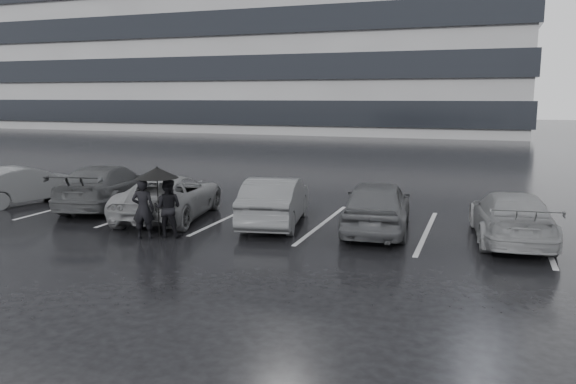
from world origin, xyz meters
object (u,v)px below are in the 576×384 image
(car_main, at_px, (377,206))
(car_east, at_px, (511,217))
(pedestrian_right, at_px, (168,208))
(pedestrian_left, at_px, (143,209))
(car_west_a, at_px, (275,201))
(car_west_c, at_px, (107,186))
(car_west_d, at_px, (26,185))
(car_west_b, at_px, (171,196))

(car_main, distance_m, car_east, 3.23)
(car_main, distance_m, pedestrian_right, 5.31)
(car_main, height_order, pedestrian_right, pedestrian_right)
(car_main, bearing_deg, pedestrian_left, 20.99)
(pedestrian_right, bearing_deg, car_west_a, -145.03)
(car_west_c, xyz_separation_m, pedestrian_left, (3.35, -3.04, 0.08))
(car_west_d, bearing_deg, car_west_c, -155.03)
(car_main, distance_m, car_west_b, 5.92)
(pedestrian_left, bearing_deg, car_west_b, -92.99)
(car_main, xyz_separation_m, car_west_c, (-8.60, 0.39, -0.01))
(car_east, height_order, pedestrian_right, pedestrian_right)
(car_main, height_order, car_west_b, car_main)
(car_west_d, bearing_deg, pedestrian_right, -179.76)
(car_west_a, bearing_deg, pedestrian_right, 36.09)
(car_west_a, height_order, car_west_c, car_west_c)
(car_west_b, distance_m, car_west_c, 2.77)
(car_west_d, bearing_deg, car_west_a, -161.80)
(car_west_b, height_order, car_west_d, car_west_b)
(car_west_d, bearing_deg, car_east, -160.54)
(car_main, xyz_separation_m, pedestrian_right, (-4.80, -2.26, 0.04))
(car_main, xyz_separation_m, car_west_d, (-11.58, 0.10, -0.08))
(car_west_c, relative_size, car_west_d, 1.26)
(car_west_c, distance_m, pedestrian_left, 4.53)
(car_main, xyz_separation_m, car_west_b, (-5.92, -0.30, -0.06))
(car_main, height_order, car_west_d, car_main)
(car_west_b, relative_size, car_west_d, 1.22)
(car_east, xyz_separation_m, pedestrian_right, (-8.03, -2.36, 0.12))
(car_west_a, relative_size, pedestrian_right, 2.73)
(car_west_b, distance_m, car_west_d, 5.67)
(car_west_a, xyz_separation_m, car_west_c, (-5.82, 0.48, 0.02))
(car_east, distance_m, pedestrian_right, 8.37)
(car_east, bearing_deg, pedestrian_left, 11.90)
(car_west_a, bearing_deg, car_west_c, -15.61)
(car_west_b, relative_size, car_east, 1.07)
(car_west_c, distance_m, pedestrian_right, 4.63)
(car_west_a, xyz_separation_m, pedestrian_right, (-2.02, -2.17, 0.07))
(car_main, xyz_separation_m, pedestrian_left, (-5.25, -2.65, 0.06))
(car_west_a, xyz_separation_m, car_west_b, (-3.14, -0.20, -0.03))
(car_west_a, distance_m, pedestrian_right, 2.97)
(car_west_d, relative_size, pedestrian_left, 2.45)
(car_west_c, relative_size, pedestrian_right, 3.18)
(car_west_b, distance_m, pedestrian_left, 2.45)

